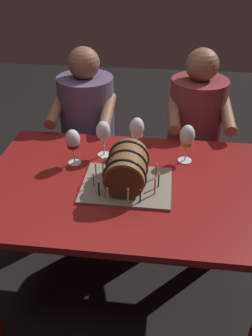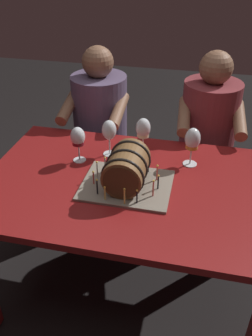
% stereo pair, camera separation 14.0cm
% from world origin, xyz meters
% --- Properties ---
extents(ground_plane, '(8.00, 8.00, 0.00)m').
position_xyz_m(ground_plane, '(0.00, 0.00, 0.00)').
color(ground_plane, black).
extents(dining_table, '(1.38, 0.91, 0.74)m').
position_xyz_m(dining_table, '(0.00, 0.00, 0.63)').
color(dining_table, maroon).
rests_on(dining_table, ground).
extents(barrel_cake, '(0.41, 0.32, 0.20)m').
position_xyz_m(barrel_cake, '(-0.00, -0.03, 0.83)').
color(barrel_cake, gray).
rests_on(barrel_cake, dining_table).
extents(wine_glass_red, '(0.07, 0.07, 0.19)m').
position_xyz_m(wine_glass_red, '(-0.29, 0.14, 0.87)').
color(wine_glass_red, white).
rests_on(wine_glass_red, dining_table).
extents(wine_glass_white, '(0.08, 0.08, 0.20)m').
position_xyz_m(wine_glass_white, '(0.02, 0.29, 0.88)').
color(wine_glass_white, white).
rests_on(wine_glass_white, dining_table).
extents(wine_glass_empty, '(0.07, 0.07, 0.20)m').
position_xyz_m(wine_glass_empty, '(-0.15, 0.23, 0.88)').
color(wine_glass_empty, white).
rests_on(wine_glass_empty, dining_table).
extents(wine_glass_amber, '(0.08, 0.08, 0.20)m').
position_xyz_m(wine_glass_amber, '(0.27, 0.23, 0.88)').
color(wine_glass_amber, white).
rests_on(wine_glass_amber, dining_table).
extents(person_seated_left, '(0.39, 0.47, 1.17)m').
position_xyz_m(person_seated_left, '(-0.35, 0.71, 0.55)').
color(person_seated_left, '#372D40').
rests_on(person_seated_left, ground).
extents(person_seated_right, '(0.40, 0.48, 1.18)m').
position_xyz_m(person_seated_right, '(0.35, 0.71, 0.55)').
color(person_seated_right, '#4C1B1E').
rests_on(person_seated_right, ground).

